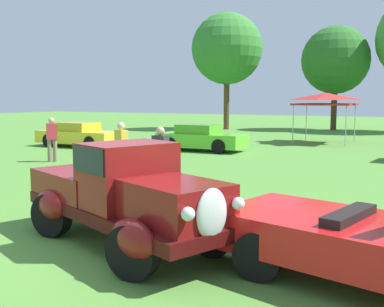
# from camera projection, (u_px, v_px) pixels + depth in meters

# --- Properties ---
(ground_plane) EXTENTS (120.00, 120.00, 0.00)m
(ground_plane) POSITION_uv_depth(u_px,v_px,m) (109.00, 243.00, 7.78)
(ground_plane) COLOR #4C8433
(feature_pickup_truck) EXTENTS (4.55, 2.96, 1.70)m
(feature_pickup_truck) POSITION_uv_depth(u_px,v_px,m) (125.00, 193.00, 7.59)
(feature_pickup_truck) COLOR #400B0B
(feature_pickup_truck) RESTS_ON ground_plane
(show_car_yellow) EXTENTS (4.49, 1.75, 1.22)m
(show_car_yellow) POSITION_uv_depth(u_px,v_px,m) (79.00, 135.00, 23.32)
(show_car_yellow) COLOR yellow
(show_car_yellow) RESTS_ON ground_plane
(show_car_lime) EXTENTS (4.07, 1.83, 1.22)m
(show_car_lime) POSITION_uv_depth(u_px,v_px,m) (201.00, 138.00, 21.56)
(show_car_lime) COLOR #60C62D
(show_car_lime) RESTS_ON ground_plane
(spectator_near_truck) EXTENTS (0.46, 0.37, 1.69)m
(spectator_near_truck) POSITION_uv_depth(u_px,v_px,m) (121.00, 148.00, 14.14)
(spectator_near_truck) COLOR #383838
(spectator_near_truck) RESTS_ON ground_plane
(spectator_between_cars) EXTENTS (0.43, 0.30, 1.69)m
(spectator_between_cars) POSITION_uv_depth(u_px,v_px,m) (161.00, 157.00, 12.00)
(spectator_between_cars) COLOR #7F7056
(spectator_between_cars) RESTS_ON ground_plane
(spectator_far_side) EXTENTS (0.45, 0.45, 1.69)m
(spectator_far_side) POSITION_uv_depth(u_px,v_px,m) (52.00, 138.00, 17.75)
(spectator_far_side) COLOR #7F7056
(spectator_far_side) RESTS_ON ground_plane
(canopy_tent_left_field) EXTENTS (3.01, 3.01, 2.71)m
(canopy_tent_left_field) POSITION_uv_depth(u_px,v_px,m) (325.00, 98.00, 25.10)
(canopy_tent_left_field) COLOR #B7B7BC
(canopy_tent_left_field) RESTS_ON ground_plane
(treeline_far_left) EXTENTS (5.50, 5.50, 8.99)m
(treeline_far_left) POSITION_uv_depth(u_px,v_px,m) (227.00, 49.00, 36.02)
(treeline_far_left) COLOR brown
(treeline_far_left) RESTS_ON ground_plane
(treeline_mid_left) EXTENTS (5.13, 5.13, 7.89)m
(treeline_mid_left) POSITION_uv_depth(u_px,v_px,m) (336.00, 60.00, 35.39)
(treeline_mid_left) COLOR #47331E
(treeline_mid_left) RESTS_ON ground_plane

